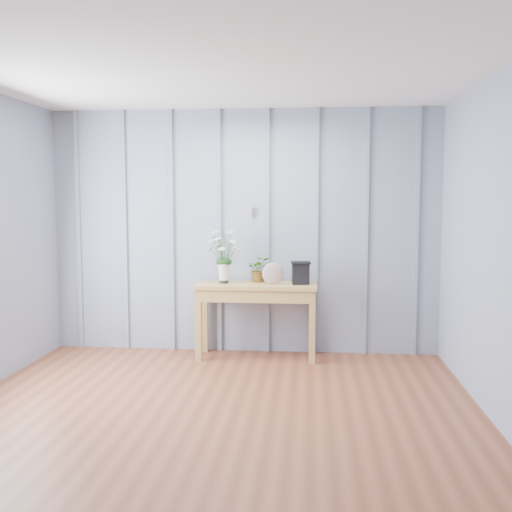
# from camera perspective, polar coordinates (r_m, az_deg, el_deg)

# --- Properties ---
(ground) EXTENTS (4.50, 4.50, 0.00)m
(ground) POSITION_cam_1_polar(r_m,az_deg,el_deg) (4.25, -4.71, -16.58)
(ground) COLOR brown
(ground) RESTS_ON ground
(room_shell) EXTENTS (4.00, 4.50, 2.50)m
(room_shell) POSITION_cam_1_polar(r_m,az_deg,el_deg) (4.86, -3.02, 10.12)
(room_shell) COLOR #8A93AA
(room_shell) RESTS_ON ground
(sideboard) EXTENTS (1.20, 0.45, 0.75)m
(sideboard) POSITION_cam_1_polar(r_m,az_deg,el_deg) (5.98, 0.04, -3.72)
(sideboard) COLOR #B08A46
(sideboard) RESTS_ON ground
(daisy_vase) EXTENTS (0.39, 0.30, 0.56)m
(daisy_vase) POSITION_cam_1_polar(r_m,az_deg,el_deg) (5.95, -3.08, 0.72)
(daisy_vase) COLOR black
(daisy_vase) RESTS_ON sideboard
(spider_plant) EXTENTS (0.25, 0.22, 0.26)m
(spider_plant) POSITION_cam_1_polar(r_m,az_deg,el_deg) (6.06, 0.33, -1.27)
(spider_plant) COLOR #113312
(spider_plant) RESTS_ON sideboard
(felt_disc_vessel) EXTENTS (0.22, 0.11, 0.22)m
(felt_disc_vessel) POSITION_cam_1_polar(r_m,az_deg,el_deg) (5.89, 1.62, -1.67)
(felt_disc_vessel) COLOR #864D5C
(felt_disc_vessel) RESTS_ON sideboard
(carved_box) EXTENTS (0.20, 0.17, 0.23)m
(carved_box) POSITION_cam_1_polar(r_m,az_deg,el_deg) (5.91, 4.27, -1.59)
(carved_box) COLOR black
(carved_box) RESTS_ON sideboard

